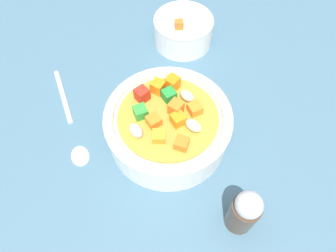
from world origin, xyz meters
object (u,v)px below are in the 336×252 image
Objects in this scene: soup_bowl_main at (168,125)px; side_bowl_small at (183,30)px; pepper_shaker at (244,212)px; spoon at (71,125)px.

side_bowl_small is at bearing -129.34° from soup_bowl_main.
side_bowl_small is 32.92cm from pepper_shaker.
soup_bowl_main is 14.85cm from spoon.
soup_bowl_main is 2.19× the size of pepper_shaker.
soup_bowl_main reaches higher than side_bowl_small.
soup_bowl_main is 1.67× the size of side_bowl_small.
soup_bowl_main is 20.33cm from side_bowl_small.
soup_bowl_main is at bearing 50.66° from side_bowl_small.
spoon is 25.16cm from side_bowl_small.
soup_bowl_main reaches higher than spoon.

